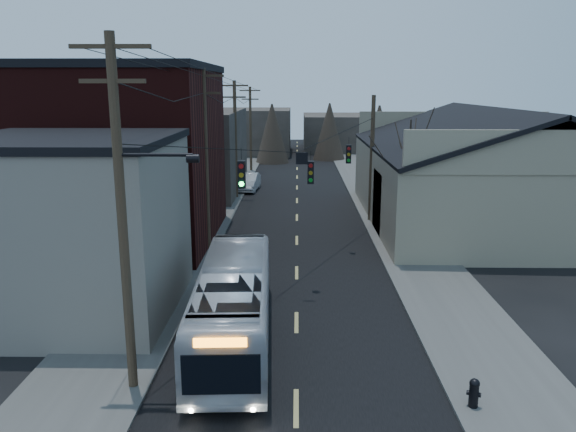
{
  "coord_description": "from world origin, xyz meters",
  "views": [
    {
      "loc": [
        0.0,
        -12.51,
        9.07
      ],
      "look_at": [
        -0.42,
        13.62,
        3.0
      ],
      "focal_mm": 35.0,
      "sensor_mm": 36.0,
      "label": 1
    }
  ],
  "objects": [
    {
      "name": "road_surface",
      "position": [
        0.0,
        30.0,
        0.01
      ],
      "size": [
        9.0,
        110.0,
        0.02
      ],
      "primitive_type": "cube",
      "color": "black",
      "rests_on": "ground"
    },
    {
      "name": "sidewalk_left",
      "position": [
        -6.5,
        30.0,
        0.06
      ],
      "size": [
        4.0,
        110.0,
        0.12
      ],
      "primitive_type": "cube",
      "color": "#474744",
      "rests_on": "ground"
    },
    {
      "name": "sidewalk_right",
      "position": [
        6.5,
        30.0,
        0.06
      ],
      "size": [
        4.0,
        110.0,
        0.12
      ],
      "primitive_type": "cube",
      "color": "#474744",
      "rests_on": "ground"
    },
    {
      "name": "building_clapboard",
      "position": [
        -9.0,
        9.0,
        3.5
      ],
      "size": [
        8.0,
        8.0,
        7.0
      ],
      "primitive_type": "cube",
      "color": "slate",
      "rests_on": "ground"
    },
    {
      "name": "building_brick",
      "position": [
        -10.0,
        20.0,
        5.0
      ],
      "size": [
        10.0,
        12.0,
        10.0
      ],
      "primitive_type": "cube",
      "color": "black",
      "rests_on": "ground"
    },
    {
      "name": "building_left_far",
      "position": [
        -9.5,
        36.0,
        3.5
      ],
      "size": [
        9.0,
        14.0,
        7.0
      ],
      "primitive_type": "cube",
      "color": "#322D28",
      "rests_on": "ground"
    },
    {
      "name": "warehouse",
      "position": [
        13.0,
        25.0,
        2.7
      ],
      "size": [
        16.16,
        20.6,
        7.73
      ],
      "color": "gray",
      "rests_on": "ground"
    },
    {
      "name": "building_far_left",
      "position": [
        -6.0,
        65.0,
        3.0
      ],
      "size": [
        10.0,
        12.0,
        6.0
      ],
      "primitive_type": "cube",
      "color": "#322D28",
      "rests_on": "ground"
    },
    {
      "name": "building_far_right",
      "position": [
        7.0,
        70.0,
        2.5
      ],
      "size": [
        12.0,
        14.0,
        5.0
      ],
      "primitive_type": "cube",
      "color": "#322D28",
      "rests_on": "ground"
    },
    {
      "name": "bare_tree",
      "position": [
        6.5,
        20.0,
        3.6
      ],
      "size": [
        0.4,
        0.4,
        7.2
      ],
      "primitive_type": "cone",
      "color": "black",
      "rests_on": "ground"
    },
    {
      "name": "utility_lines",
      "position": [
        -3.11,
        24.14,
        4.95
      ],
      "size": [
        11.24,
        45.28,
        10.5
      ],
      "color": "#382B1E",
      "rests_on": "ground"
    },
    {
      "name": "bus",
      "position": [
        -2.25,
        6.35,
        1.47
      ],
      "size": [
        2.94,
        10.63,
        2.93
      ],
      "primitive_type": "imported",
      "rotation": [
        0.0,
        0.0,
        3.19
      ],
      "color": "silver",
      "rests_on": "ground"
    },
    {
      "name": "parked_car",
      "position": [
        -4.3,
        36.5,
        0.76
      ],
      "size": [
        1.95,
        4.71,
        1.52
      ],
      "primitive_type": "imported",
      "rotation": [
        0.0,
        0.0,
        -0.08
      ],
      "color": "#B4B8BD",
      "rests_on": "ground"
    },
    {
      "name": "fire_hydrant",
      "position": [
        5.06,
        1.99,
        0.58
      ],
      "size": [
        0.42,
        0.3,
        0.87
      ],
      "rotation": [
        0.0,
        0.0,
        -0.4
      ],
      "color": "black",
      "rests_on": "sidewalk_right"
    }
  ]
}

